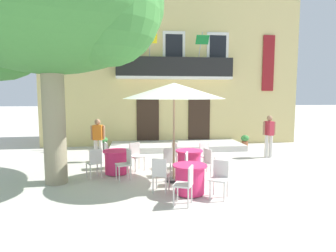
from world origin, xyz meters
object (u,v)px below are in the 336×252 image
(cafe_chair_near_tree_0, at_px, (168,160))
(pedestrian_mid_plaza, at_px, (269,134))
(plane_tree, at_px, (46,10))
(cafe_chair_near_tree_2, at_px, (206,154))
(cafe_chair_middle_0, at_px, (126,162))
(cafe_chair_front_0, at_px, (220,176))
(cafe_chair_middle_1, at_px, (136,154))
(cafe_chair_front_1, at_px, (190,166))
(cafe_chair_near_tree_1, at_px, (205,162))
(cafe_table_near_tree, at_px, (189,162))
(cafe_chair_near_tree_3, at_px, (177,153))
(cafe_chair_front_2, at_px, (160,173))
(cafe_chair_middle_2, at_px, (109,153))
(cafe_chair_front_3, at_px, (186,182))
(ground_planter_right, at_px, (245,140))
(cafe_umbrella, at_px, (174,91))
(ground_planter_left, at_px, (103,143))
(cafe_table_middle, at_px, (117,162))
(cafe_table_front, at_px, (190,179))
(pedestrian_near_entrance, at_px, (98,138))
(cafe_chair_middle_3, at_px, (95,161))

(cafe_chair_near_tree_0, relative_size, pedestrian_mid_plaza, 0.54)
(plane_tree, height_order, cafe_chair_near_tree_2, plane_tree)
(cafe_chair_middle_0, height_order, cafe_chair_front_0, same)
(cafe_chair_middle_1, distance_m, cafe_chair_front_1, 2.35)
(cafe_chair_front_1, bearing_deg, plane_tree, 169.79)
(plane_tree, height_order, cafe_chair_near_tree_1, plane_tree)
(cafe_table_near_tree, relative_size, cafe_chair_middle_0, 0.95)
(cafe_chair_front_0, height_order, cafe_chair_front_1, same)
(cafe_chair_near_tree_3, bearing_deg, cafe_chair_front_2, -108.58)
(cafe_chair_middle_2, distance_m, cafe_chair_front_3, 4.07)
(cafe_chair_near_tree_1, distance_m, cafe_chair_middle_2, 3.34)
(ground_planter_right, bearing_deg, cafe_umbrella, -128.96)
(cafe_table_near_tree, distance_m, cafe_chair_near_tree_3, 0.77)
(cafe_chair_front_3, height_order, ground_planter_left, cafe_chair_front_3)
(cafe_chair_middle_2, bearing_deg, cafe_chair_front_3, -60.61)
(cafe_table_middle, xyz_separation_m, cafe_table_front, (1.94, -2.13, 0.00))
(cafe_chair_middle_1, xyz_separation_m, cafe_chair_front_1, (1.48, -1.82, 0.00))
(cafe_chair_near_tree_2, distance_m, cafe_chair_front_2, 2.71)
(cafe_chair_front_3, xyz_separation_m, ground_planter_left, (-2.56, 6.99, -0.18))
(cafe_chair_front_2, bearing_deg, cafe_chair_near_tree_0, 75.29)
(cafe_chair_middle_0, distance_m, pedestrian_near_entrance, 2.76)
(plane_tree, relative_size, cafe_chair_middle_2, 7.46)
(cafe_chair_near_tree_2, bearing_deg, cafe_chair_middle_3, -171.34)
(cafe_chair_front_1, height_order, ground_planter_right, cafe_chair_front_1)
(cafe_table_near_tree, distance_m, cafe_chair_middle_2, 2.75)
(cafe_table_middle, bearing_deg, cafe_chair_middle_1, 34.59)
(cafe_chair_front_2, relative_size, pedestrian_near_entrance, 0.56)
(cafe_umbrella, distance_m, pedestrian_near_entrance, 4.13)
(cafe_chair_near_tree_0, bearing_deg, cafe_chair_middle_3, 177.42)
(cafe_chair_front_3, bearing_deg, cafe_chair_near_tree_0, 93.04)
(pedestrian_near_entrance, height_order, pedestrian_mid_plaza, pedestrian_mid_plaza)
(cafe_chair_near_tree_1, distance_m, pedestrian_near_entrance, 4.40)
(cafe_chair_near_tree_1, xyz_separation_m, cafe_table_middle, (-2.63, 0.93, -0.14))
(cafe_table_middle, bearing_deg, cafe_table_front, -47.67)
(cafe_chair_middle_1, height_order, cafe_chair_front_3, same)
(cafe_table_near_tree, relative_size, cafe_chair_near_tree_3, 0.95)
(cafe_chair_near_tree_1, xyz_separation_m, cafe_chair_middle_0, (-2.33, 0.24, 0.00))
(cafe_chair_front_1, height_order, cafe_chair_front_3, same)
(plane_tree, xyz_separation_m, pedestrian_mid_plaza, (7.70, 2.45, -3.83))
(cafe_table_near_tree, bearing_deg, cafe_table_front, -100.62)
(cafe_chair_front_1, relative_size, ground_planter_left, 1.47)
(cafe_chair_middle_3, relative_size, cafe_umbrella, 0.31)
(cafe_table_middle, bearing_deg, pedestrian_near_entrance, 113.32)
(cafe_chair_middle_2, bearing_deg, cafe_chair_near_tree_3, -6.14)
(cafe_chair_middle_3, distance_m, cafe_chair_front_2, 2.40)
(cafe_table_near_tree, relative_size, cafe_chair_front_1, 0.95)
(cafe_chair_middle_3, bearing_deg, cafe_chair_middle_1, 33.91)
(cafe_chair_near_tree_3, height_order, cafe_chair_front_2, same)
(cafe_chair_middle_1, relative_size, cafe_chair_front_1, 1.00)
(cafe_chair_middle_0, bearing_deg, cafe_chair_middle_1, 74.18)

